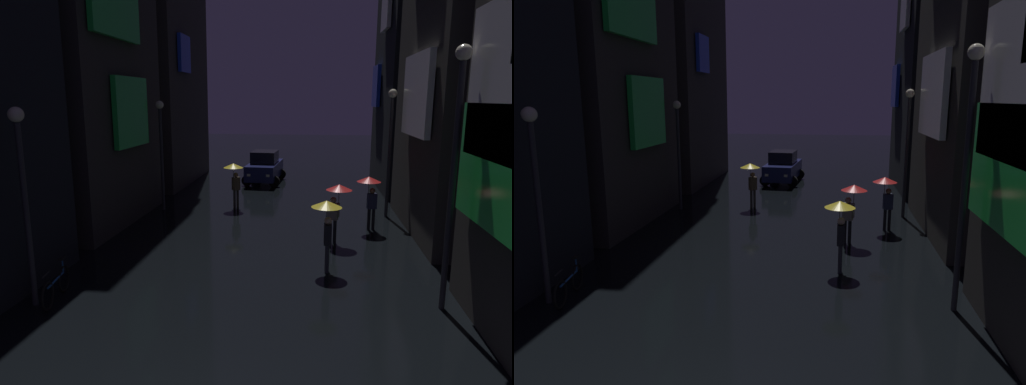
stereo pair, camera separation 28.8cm
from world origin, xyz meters
TOP-DOWN VIEW (x-y plane):
  - building_left_mid at (-7.47, 12.70)m, footprint 4.25×7.42m
  - building_right_far at (7.49, 21.60)m, footprint 4.25×7.20m
  - pedestrian_midstreet_centre_red at (2.66, 10.81)m, footprint 0.90×0.90m
  - pedestrian_far_right_yellow at (2.23, 8.13)m, footprint 0.90×0.90m
  - pedestrian_midstreet_left_yellow at (-1.80, 15.53)m, footprint 0.90×0.90m
  - pedestrian_near_crossing_red at (3.98, 12.60)m, footprint 0.90×0.90m
  - bicycle_parked_at_storefront at (-4.60, 5.19)m, footprint 0.39×1.80m
  - car_distant at (-1.10, 22.35)m, footprint 2.46×4.25m
  - streetlamp_right_near at (5.00, 5.91)m, footprint 0.36×0.36m
  - streetlamp_left_far at (-5.00, 14.86)m, footprint 0.36×0.36m
  - streetlamp_right_far at (5.00, 14.85)m, footprint 0.36×0.36m
  - streetlamp_left_near at (-5.00, 4.87)m, footprint 0.36×0.36m

SIDE VIEW (x-z plane):
  - bicycle_parked_at_storefront at x=-4.60m, z-range -0.09..0.87m
  - car_distant at x=-1.10m, z-range -0.03..1.89m
  - pedestrian_midstreet_centre_red at x=2.66m, z-range 0.61..2.73m
  - pedestrian_far_right_yellow at x=2.23m, z-range 0.61..2.73m
  - pedestrian_midstreet_left_yellow at x=-1.80m, z-range 0.61..2.73m
  - pedestrian_near_crossing_red at x=3.98m, z-range 0.61..2.73m
  - streetlamp_left_near at x=-5.00m, z-range 0.66..5.52m
  - streetlamp_left_far at x=-5.00m, z-range 0.66..5.61m
  - streetlamp_right_far at x=5.00m, z-range 0.69..6.11m
  - streetlamp_right_near at x=5.00m, z-range 0.72..6.93m
  - building_right_far at x=7.49m, z-range 0.00..13.69m
  - building_left_mid at x=-7.47m, z-range 0.00..15.30m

